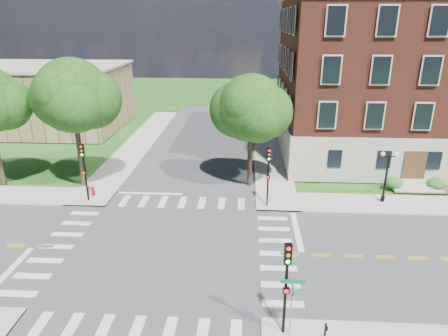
# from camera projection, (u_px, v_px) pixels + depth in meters

# --- Properties ---
(ground) EXTENTS (160.00, 160.00, 0.00)m
(ground) POSITION_uv_depth(u_px,v_px,m) (165.00, 250.00, 25.82)
(ground) COLOR #204814
(ground) RESTS_ON ground
(road_ew) EXTENTS (90.00, 12.00, 0.01)m
(road_ew) POSITION_uv_depth(u_px,v_px,m) (165.00, 250.00, 25.82)
(road_ew) COLOR #3D3D3F
(road_ew) RESTS_ON ground
(road_ns) EXTENTS (12.00, 90.00, 0.01)m
(road_ns) POSITION_uv_depth(u_px,v_px,m) (165.00, 250.00, 25.81)
(road_ns) COLOR #3D3D3F
(road_ns) RESTS_ON ground
(sidewalk_ne) EXTENTS (34.00, 34.00, 0.12)m
(sidewalk_ne) POSITION_uv_depth(u_px,v_px,m) (350.00, 170.00, 39.34)
(sidewalk_ne) COLOR #9E9B93
(sidewalk_ne) RESTS_ON ground
(sidewalk_nw) EXTENTS (34.00, 34.00, 0.12)m
(sidewalk_nw) POSITION_uv_depth(u_px,v_px,m) (47.00, 164.00, 41.01)
(sidewalk_nw) COLOR #9E9B93
(sidewalk_nw) RESTS_ON ground
(crosswalk_east) EXTENTS (2.20, 10.20, 0.02)m
(crosswalk_east) POSITION_uv_depth(u_px,v_px,m) (277.00, 254.00, 25.43)
(crosswalk_east) COLOR silver
(crosswalk_east) RESTS_ON ground
(stop_bar_east) EXTENTS (0.40, 5.50, 0.00)m
(stop_bar_east) POSITION_uv_depth(u_px,v_px,m) (297.00, 231.00, 28.15)
(stop_bar_east) COLOR silver
(stop_bar_east) RESTS_ON ground
(main_building) EXTENTS (30.60, 22.40, 16.50)m
(main_building) POSITION_uv_depth(u_px,v_px,m) (426.00, 77.00, 42.17)
(main_building) COLOR #A8A194
(main_building) RESTS_ON ground
(secondary_building) EXTENTS (20.40, 15.40, 8.30)m
(secondary_building) POSITION_uv_depth(u_px,v_px,m) (45.00, 97.00, 53.57)
(secondary_building) COLOR olive
(secondary_building) RESTS_ON ground
(tree_c) EXTENTS (6.20, 6.20, 11.12)m
(tree_c) POSITION_uv_depth(u_px,v_px,m) (73.00, 96.00, 32.82)
(tree_c) COLOR black
(tree_c) RESTS_ON ground
(tree_d) EXTENTS (5.75, 5.75, 9.79)m
(tree_d) POSITION_uv_depth(u_px,v_px,m) (251.00, 108.00, 33.50)
(tree_d) COLOR black
(tree_d) RESTS_ON ground
(traffic_signal_se) EXTENTS (0.36, 0.40, 4.80)m
(traffic_signal_se) POSITION_uv_depth(u_px,v_px,m) (286.00, 278.00, 17.84)
(traffic_signal_se) COLOR black
(traffic_signal_se) RESTS_ON ground
(traffic_signal_ne) EXTENTS (0.37, 0.44, 4.80)m
(traffic_signal_ne) POSITION_uv_depth(u_px,v_px,m) (268.00, 170.00, 30.68)
(traffic_signal_ne) COLOR black
(traffic_signal_ne) RESTS_ON ground
(traffic_signal_nw) EXTENTS (0.32, 0.35, 4.80)m
(traffic_signal_nw) POSITION_uv_depth(u_px,v_px,m) (84.00, 165.00, 31.60)
(traffic_signal_nw) COLOR black
(traffic_signal_nw) RESTS_ON ground
(twin_lamp_west) EXTENTS (1.36, 0.36, 4.23)m
(twin_lamp_west) POSITION_uv_depth(u_px,v_px,m) (386.00, 174.00, 31.66)
(twin_lamp_west) COLOR black
(twin_lamp_west) RESTS_ON ground
(street_sign_pole) EXTENTS (1.10, 1.10, 3.10)m
(street_sign_pole) POSITION_uv_depth(u_px,v_px,m) (292.00, 297.00, 17.96)
(street_sign_pole) COLOR gray
(street_sign_pole) RESTS_ON ground
(push_button_post) EXTENTS (0.14, 0.21, 1.20)m
(push_button_post) POSITION_uv_depth(u_px,v_px,m) (325.00, 333.00, 17.91)
(push_button_post) COLOR black
(push_button_post) RESTS_ON ground
(fire_hydrant) EXTENTS (0.35, 0.35, 0.75)m
(fire_hydrant) POSITION_uv_depth(u_px,v_px,m) (93.00, 191.00, 33.53)
(fire_hydrant) COLOR #9C0C0E
(fire_hydrant) RESTS_ON ground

